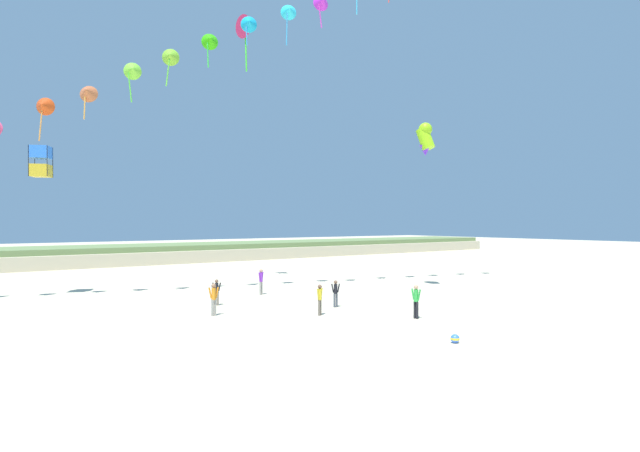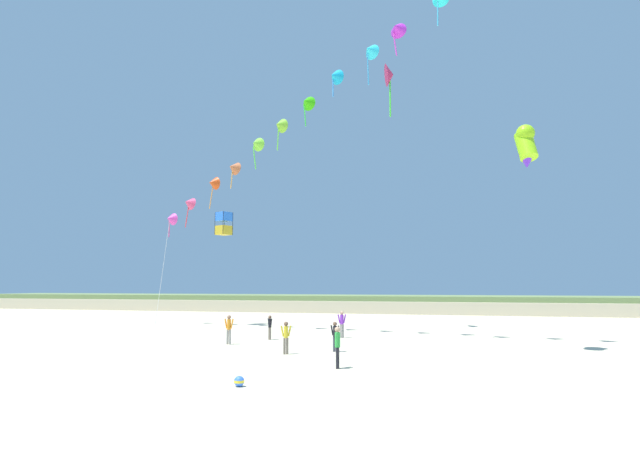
% 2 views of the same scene
% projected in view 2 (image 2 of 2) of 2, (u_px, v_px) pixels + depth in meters
% --- Properties ---
extents(ground_plane, '(240.00, 240.00, 0.00)m').
position_uv_depth(ground_plane, '(223.00, 391.00, 16.30)').
color(ground_plane, beige).
extents(dune_ridge, '(120.00, 11.57, 2.08)m').
position_uv_depth(dune_ridge, '(391.00, 304.00, 64.37)').
color(dune_ridge, beige).
rests_on(dune_ridge, ground).
extents(person_near_left, '(0.56, 0.39, 1.74)m').
position_uv_depth(person_near_left, '(342.00, 322.00, 32.90)').
color(person_near_left, gray).
rests_on(person_near_left, ground).
extents(person_near_right, '(0.45, 0.41, 1.53)m').
position_uv_depth(person_near_right, '(270.00, 326.00, 31.73)').
color(person_near_right, '#726656').
rests_on(person_near_right, ground).
extents(person_mid_center, '(0.53, 0.25, 1.54)m').
position_uv_depth(person_mid_center, '(335.00, 334.00, 26.02)').
color(person_mid_center, '#474C56').
rests_on(person_mid_center, ground).
extents(person_far_left, '(0.59, 0.23, 1.69)m').
position_uv_depth(person_far_left, '(229.00, 327.00, 29.26)').
color(person_far_left, gray).
rests_on(person_far_left, ground).
extents(person_far_right, '(0.23, 0.60, 1.72)m').
position_uv_depth(person_far_right, '(338.00, 344.00, 20.86)').
color(person_far_right, black).
rests_on(person_far_right, ground).
extents(person_far_center, '(0.54, 0.32, 1.62)m').
position_uv_depth(person_far_center, '(286.00, 335.00, 25.12)').
color(person_far_center, '#726656').
rests_on(person_far_center, ground).
extents(kite_banner_string, '(34.73, 13.99, 27.59)m').
position_uv_depth(kite_banner_string, '(336.00, 78.00, 35.64)').
color(kite_banner_string, '#E242AC').
extents(large_kite_low_lead, '(1.22, 2.02, 4.62)m').
position_uv_depth(large_kite_low_lead, '(390.00, 75.00, 41.61)').
color(large_kite_low_lead, '#C5254F').
extents(large_kite_mid_trail, '(1.40, 1.67, 2.41)m').
position_uv_depth(large_kite_mid_trail, '(526.00, 145.00, 27.07)').
color(large_kite_mid_trail, '#91DB18').
extents(large_kite_high_solo, '(1.49, 1.49, 2.00)m').
position_uv_depth(large_kite_high_solo, '(224.00, 224.00, 43.94)').
color(large_kite_high_solo, gold).
extents(beach_ball, '(0.36, 0.36, 0.36)m').
position_uv_depth(beach_ball, '(239.00, 381.00, 17.07)').
color(beach_ball, blue).
rests_on(beach_ball, ground).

